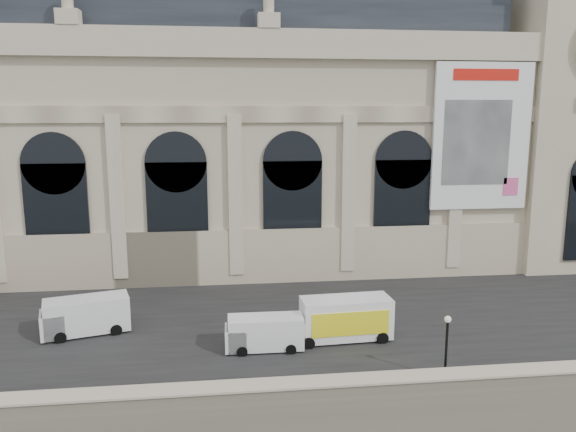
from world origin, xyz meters
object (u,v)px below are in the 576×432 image
object	(u,v)px
box_truck	(340,319)
lamp_right	(446,348)
van_b	(261,333)
van_c	(81,316)

from	to	relation	value
box_truck	lamp_right	bearing A→B (deg)	-52.61
van_b	van_c	world-z (taller)	van_c
van_c	lamp_right	size ratio (longest dim) A/B	1.60
van_c	box_truck	size ratio (longest dim) A/B	0.84
van_c	van_b	bearing A→B (deg)	-18.40
van_b	lamp_right	size ratio (longest dim) A/B	1.31
box_truck	lamp_right	distance (m)	7.97
van_b	lamp_right	bearing A→B (deg)	-27.49
lamp_right	box_truck	bearing A→B (deg)	127.39
van_c	lamp_right	xyz separation A→B (m)	(22.35, -9.36, 0.60)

